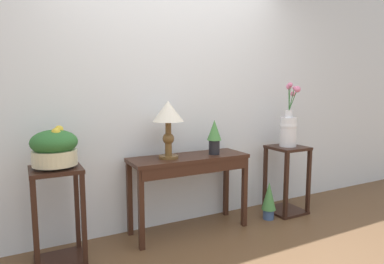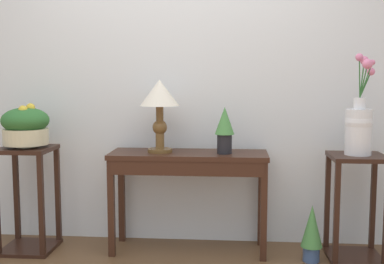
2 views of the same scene
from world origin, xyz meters
name	(u,v)px [view 2 (image 2 of 2)]	position (x,y,z in m)	size (l,w,h in m)	color
back_wall_with_art	(181,60)	(0.00, 1.36, 1.40)	(9.00, 0.10, 2.80)	silver
console_table	(188,168)	(0.09, 1.05, 0.62)	(1.13, 0.39, 0.73)	#381E14
table_lamp	(160,100)	(-0.12, 1.07, 1.11)	(0.28, 0.28, 0.52)	brown
potted_plant_on_console	(225,127)	(0.34, 1.04, 0.92)	(0.14, 0.14, 0.33)	black
pedestal_stand_left	(28,199)	(-1.09, 0.99, 0.38)	(0.37, 0.37, 0.77)	black
planter_bowl_wide_left	(26,126)	(-1.09, 0.99, 0.92)	(0.34, 0.34, 0.32)	beige
pedestal_stand_right	(356,208)	(1.26, 1.00, 0.37)	(0.37, 0.37, 0.74)	black
flower_vase_tall_right	(359,124)	(1.26, 1.00, 0.95)	(0.19, 0.22, 0.69)	silver
potted_plant_floor	(312,231)	(0.95, 0.93, 0.22)	(0.15, 0.15, 0.40)	#3D5684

